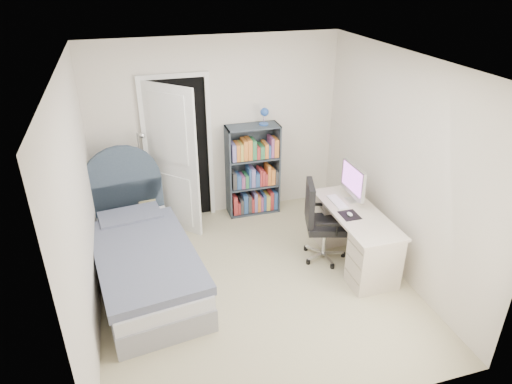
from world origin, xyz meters
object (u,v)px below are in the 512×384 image
object	(u,v)px
nightstand	(138,203)
office_chair	(319,218)
bed	(143,258)
bookcase	(254,174)
desk	(354,234)
floor_lamp	(145,189)

from	to	relation	value
nightstand	office_chair	bearing A→B (deg)	-32.43
bed	bookcase	xyz separation A→B (m)	(1.67, 1.21, 0.31)
office_chair	desk	bearing A→B (deg)	-24.86
office_chair	bed	bearing A→B (deg)	175.95
bed	floor_lamp	distance (m)	1.27
floor_lamp	office_chair	world-z (taller)	floor_lamp
desk	office_chair	bearing A→B (deg)	155.14
floor_lamp	office_chair	size ratio (longest dim) A/B	1.35
desk	office_chair	xyz separation A→B (m)	(-0.39, 0.18, 0.18)
bed	floor_lamp	bearing A→B (deg)	83.09
bookcase	desk	bearing A→B (deg)	-62.21
bed	floor_lamp	world-z (taller)	floor_lamp
floor_lamp	nightstand	bearing A→B (deg)	-150.07
bed	office_chair	distance (m)	2.11
bookcase	desk	xyz separation A→B (m)	(0.81, -1.54, -0.23)
bed	bookcase	world-z (taller)	bookcase
office_chair	floor_lamp	bearing A→B (deg)	144.64
nightstand	floor_lamp	size ratio (longest dim) A/B	0.45
bed	desk	world-z (taller)	bed
floor_lamp	desk	xyz separation A→B (m)	(2.33, -1.56, -0.18)
desk	nightstand	bearing A→B (deg)	148.69
bed	bookcase	bearing A→B (deg)	36.01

